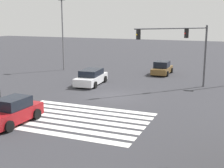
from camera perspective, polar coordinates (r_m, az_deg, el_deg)
ground_plane at (r=26.64m, az=0.00°, el=-2.27°), size 136.24×136.24×0.00m
crosswalk_markings at (r=20.99m, az=-6.66°, el=-6.34°), size 9.59×6.30×0.01m
traffic_signal_mast at (r=29.49m, az=13.10°, el=7.35°), size 5.51×5.51×5.90m
car_0 at (r=20.75m, az=-17.67°, el=-4.85°), size 2.06×4.27×1.67m
car_1 at (r=37.35m, az=9.13°, el=2.86°), size 2.06×4.19×1.56m
car_2 at (r=31.26m, az=-3.82°, el=1.24°), size 2.45×4.96×1.52m
street_light_pole_a at (r=39.87m, az=-9.05°, el=9.98°), size 0.80×0.36×8.84m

